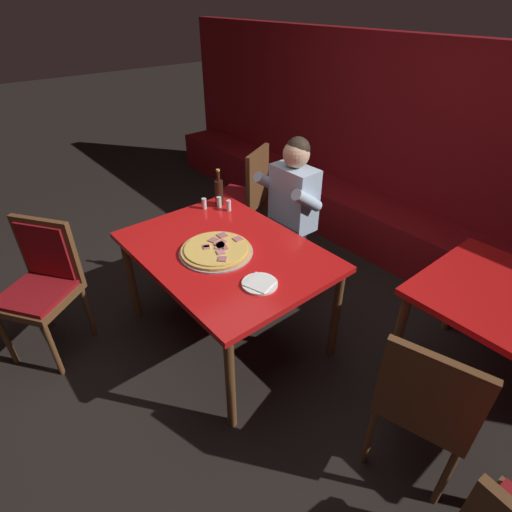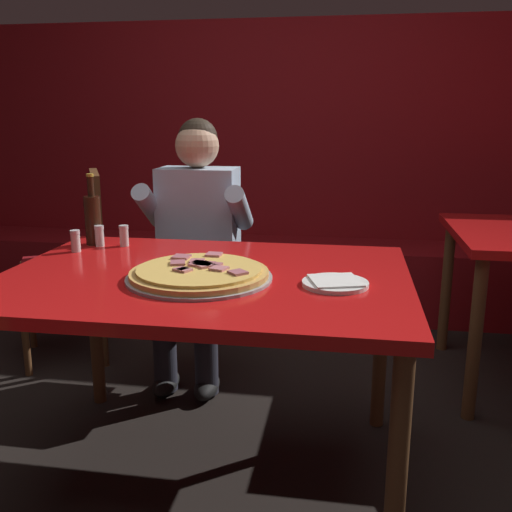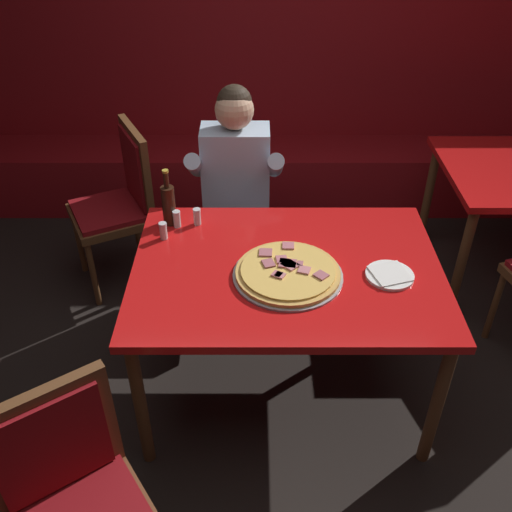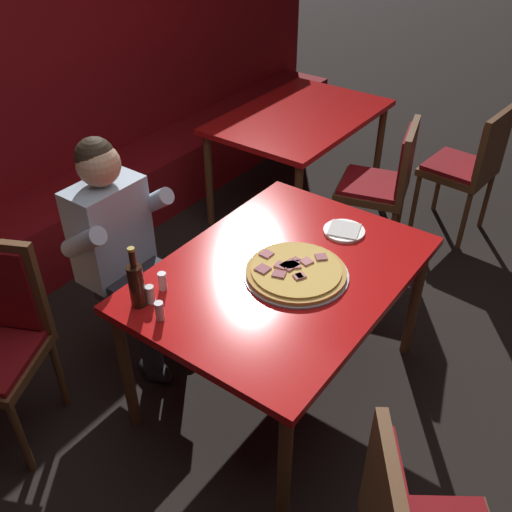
{
  "view_description": "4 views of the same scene",
  "coord_description": "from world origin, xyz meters",
  "px_view_note": "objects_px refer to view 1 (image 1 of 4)",
  "views": [
    {
      "loc": [
        1.84,
        -1.26,
        2.19
      ],
      "look_at": [
        0.19,
        0.11,
        0.76
      ],
      "focal_mm": 28.0,
      "sensor_mm": 36.0,
      "label": 1
    },
    {
      "loc": [
        0.47,
        -1.81,
        1.29
      ],
      "look_at": [
        0.14,
        0.2,
        0.78
      ],
      "focal_mm": 40.0,
      "sensor_mm": 36.0,
      "label": 2
    },
    {
      "loc": [
        -0.14,
        -2.02,
        2.29
      ],
      "look_at": [
        -0.13,
        0.1,
        0.75
      ],
      "focal_mm": 40.0,
      "sensor_mm": 36.0,
      "label": 3
    },
    {
      "loc": [
        -1.76,
        -1.13,
        2.35
      ],
      "look_at": [
        -0.09,
        0.09,
        0.86
      ],
      "focal_mm": 40.0,
      "sensor_mm": 36.0,
      "label": 4
    }
  ],
  "objects_px": {
    "diner_seated_blue_shirt": "(286,209)",
    "dining_chair_near_right": "(246,191)",
    "plate_white_paper": "(260,284)",
    "beer_bottle": "(219,191)",
    "shaker_parmesan": "(229,206)",
    "dining_chair_far_left": "(428,397)",
    "pizza": "(216,250)",
    "dining_chair_side_aisle": "(42,280)",
    "shaker_oregano": "(219,203)",
    "main_dining_table": "(226,258)",
    "shaker_red_pepper_flakes": "(204,204)"
  },
  "relations": [
    {
      "from": "diner_seated_blue_shirt",
      "to": "dining_chair_near_right",
      "type": "height_order",
      "value": "diner_seated_blue_shirt"
    },
    {
      "from": "plate_white_paper",
      "to": "beer_bottle",
      "type": "height_order",
      "value": "beer_bottle"
    },
    {
      "from": "shaker_parmesan",
      "to": "dining_chair_far_left",
      "type": "xyz_separation_m",
      "value": [
        1.86,
        -0.2,
        -0.24
      ]
    },
    {
      "from": "shaker_parmesan",
      "to": "dining_chair_far_left",
      "type": "bearing_deg",
      "value": -6.17
    },
    {
      "from": "plate_white_paper",
      "to": "beer_bottle",
      "type": "distance_m",
      "value": 1.1
    },
    {
      "from": "pizza",
      "to": "dining_chair_far_left",
      "type": "bearing_deg",
      "value": 8.59
    },
    {
      "from": "beer_bottle",
      "to": "shaker_parmesan",
      "type": "relative_size",
      "value": 3.4
    },
    {
      "from": "beer_bottle",
      "to": "diner_seated_blue_shirt",
      "type": "height_order",
      "value": "diner_seated_blue_shirt"
    },
    {
      "from": "beer_bottle",
      "to": "dining_chair_near_right",
      "type": "xyz_separation_m",
      "value": [
        -0.38,
        0.57,
        -0.3
      ]
    },
    {
      "from": "dining_chair_near_right",
      "to": "beer_bottle",
      "type": "bearing_deg",
      "value": -56.37
    },
    {
      "from": "plate_white_paper",
      "to": "dining_chair_near_right",
      "type": "relative_size",
      "value": 0.21
    },
    {
      "from": "shaker_parmesan",
      "to": "plate_white_paper",
      "type": "bearing_deg",
      "value": -25.83
    },
    {
      "from": "beer_bottle",
      "to": "dining_chair_side_aisle",
      "type": "distance_m",
      "value": 1.4
    },
    {
      "from": "shaker_oregano",
      "to": "diner_seated_blue_shirt",
      "type": "bearing_deg",
      "value": 59.96
    },
    {
      "from": "pizza",
      "to": "plate_white_paper",
      "type": "height_order",
      "value": "pizza"
    },
    {
      "from": "plate_white_paper",
      "to": "dining_chair_far_left",
      "type": "xyz_separation_m",
      "value": [
        0.99,
        0.22,
        -0.21
      ]
    },
    {
      "from": "main_dining_table",
      "to": "pizza",
      "type": "distance_m",
      "value": 0.12
    },
    {
      "from": "plate_white_paper",
      "to": "diner_seated_blue_shirt",
      "type": "distance_m",
      "value": 1.11
    },
    {
      "from": "dining_chair_near_right",
      "to": "dining_chair_far_left",
      "type": "relative_size",
      "value": 1.05
    },
    {
      "from": "dining_chair_far_left",
      "to": "diner_seated_blue_shirt",
      "type": "bearing_deg",
      "value": 158.96
    },
    {
      "from": "shaker_parmesan",
      "to": "beer_bottle",
      "type": "bearing_deg",
      "value": 175.67
    },
    {
      "from": "shaker_red_pepper_flakes",
      "to": "pizza",
      "type": "bearing_deg",
      "value": -26.79
    },
    {
      "from": "shaker_parmesan",
      "to": "dining_chair_side_aisle",
      "type": "relative_size",
      "value": 0.09
    },
    {
      "from": "main_dining_table",
      "to": "shaker_red_pepper_flakes",
      "type": "xyz_separation_m",
      "value": [
        -0.58,
        0.22,
        0.11
      ]
    },
    {
      "from": "beer_bottle",
      "to": "shaker_red_pepper_flakes",
      "type": "distance_m",
      "value": 0.15
    },
    {
      "from": "pizza",
      "to": "shaker_parmesan",
      "type": "distance_m",
      "value": 0.6
    },
    {
      "from": "plate_white_paper",
      "to": "dining_chair_far_left",
      "type": "height_order",
      "value": "dining_chair_far_left"
    },
    {
      "from": "shaker_red_pepper_flakes",
      "to": "dining_chair_side_aisle",
      "type": "bearing_deg",
      "value": -97.3
    },
    {
      "from": "main_dining_table",
      "to": "shaker_oregano",
      "type": "height_order",
      "value": "shaker_oregano"
    },
    {
      "from": "diner_seated_blue_shirt",
      "to": "dining_chair_side_aisle",
      "type": "height_order",
      "value": "diner_seated_blue_shirt"
    },
    {
      "from": "beer_bottle",
      "to": "dining_chair_near_right",
      "type": "height_order",
      "value": "beer_bottle"
    },
    {
      "from": "diner_seated_blue_shirt",
      "to": "dining_chair_far_left",
      "type": "height_order",
      "value": "diner_seated_blue_shirt"
    },
    {
      "from": "pizza",
      "to": "plate_white_paper",
      "type": "bearing_deg",
      "value": -0.5
    },
    {
      "from": "shaker_oregano",
      "to": "dining_chair_near_right",
      "type": "height_order",
      "value": "dining_chair_near_right"
    },
    {
      "from": "pizza",
      "to": "dining_chair_near_right",
      "type": "distance_m",
      "value": 1.39
    },
    {
      "from": "dining_chair_near_right",
      "to": "shaker_parmesan",
      "type": "bearing_deg",
      "value": -48.46
    },
    {
      "from": "main_dining_table",
      "to": "dining_chair_side_aisle",
      "type": "height_order",
      "value": "dining_chair_side_aisle"
    },
    {
      "from": "beer_bottle",
      "to": "shaker_red_pepper_flakes",
      "type": "relative_size",
      "value": 3.4
    },
    {
      "from": "pizza",
      "to": "diner_seated_blue_shirt",
      "type": "xyz_separation_m",
      "value": [
        -0.25,
        0.86,
        -0.08
      ]
    },
    {
      "from": "shaker_oregano",
      "to": "dining_chair_side_aisle",
      "type": "relative_size",
      "value": 0.09
    },
    {
      "from": "pizza",
      "to": "plate_white_paper",
      "type": "distance_m",
      "value": 0.44
    },
    {
      "from": "shaker_red_pepper_flakes",
      "to": "diner_seated_blue_shirt",
      "type": "bearing_deg",
      "value": 60.57
    },
    {
      "from": "dining_chair_far_left",
      "to": "pizza",
      "type": "bearing_deg",
      "value": -171.41
    },
    {
      "from": "shaker_parmesan",
      "to": "diner_seated_blue_shirt",
      "type": "height_order",
      "value": "diner_seated_blue_shirt"
    },
    {
      "from": "plate_white_paper",
      "to": "diner_seated_blue_shirt",
      "type": "bearing_deg",
      "value": 128.71
    },
    {
      "from": "plate_white_paper",
      "to": "dining_chair_near_right",
      "type": "height_order",
      "value": "dining_chair_near_right"
    },
    {
      "from": "shaker_red_pepper_flakes",
      "to": "dining_chair_far_left",
      "type": "bearing_deg",
      "value": -2.14
    },
    {
      "from": "pizza",
      "to": "shaker_red_pepper_flakes",
      "type": "height_order",
      "value": "shaker_red_pepper_flakes"
    },
    {
      "from": "plate_white_paper",
      "to": "dining_chair_far_left",
      "type": "relative_size",
      "value": 0.22
    },
    {
      "from": "dining_chair_far_left",
      "to": "dining_chair_side_aisle",
      "type": "bearing_deg",
      "value": -152.15
    }
  ]
}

